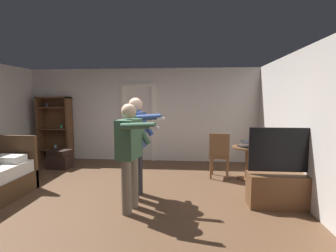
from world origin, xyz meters
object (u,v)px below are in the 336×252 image
Objects in this scene: laptop at (247,145)px; wooden_chair at (219,154)px; suitcase_dark at (60,162)px; tv_flatscreen at (286,184)px; person_striped_shirt at (137,140)px; side_table at (247,157)px; bookshelf at (55,126)px; bottle_on_table at (256,142)px; person_blue_shirt at (130,149)px; suitcase_small at (60,159)px.

wooden_chair is (-0.57, 0.03, -0.21)m from laptop.
tv_flatscreen is at bearing -16.16° from suitcase_dark.
side_table is at bearing 28.87° from person_striped_shirt.
laptop is at bearing -15.03° from bookshelf.
person_blue_shirt reaches higher than bottle_on_table.
person_striped_shirt is (-2.14, -1.18, 0.54)m from side_table.
bookshelf is at bearing 133.34° from person_blue_shirt.
bookshelf is at bearing 163.50° from wooden_chair.
tv_flatscreen reaches higher than suitcase_small.
side_table is 0.39m from bottle_on_table.
suitcase_dark is (-4.74, 1.84, -0.21)m from tv_flatscreen.
person_blue_shirt is at bearing -140.59° from side_table.
wooden_chair is (4.39, -1.30, -0.41)m from bookshelf.
person_striped_shirt is (-0.02, 0.56, 0.06)m from person_blue_shirt.
suitcase_dark is (-4.42, 0.50, -0.59)m from laptop.
person_blue_shirt is at bearing -143.67° from bottle_on_table.
tv_flatscreen is 2.49× the size of suitcase_small.
laptop is (-0.02, -0.04, 0.28)m from side_table.
tv_flatscreen is 4.24× the size of bottle_on_table.
person_striped_shirt is at bearing -151.13° from side_table.
person_striped_shirt is at bearing -20.10° from suitcase_small.
side_table reaches higher than suitcase_dark.
person_striped_shirt is 2.97m from suitcase_small.
bookshelf reaches higher than side_table.
person_striped_shirt reaches higher than suitcase_small.
suitcase_dark is at bearing 173.36° from bottle_on_table.
bookshelf reaches higher than suitcase_dark.
laptop is at bearing -3.12° from wooden_chair.
bottle_on_table is 0.79m from wooden_chair.
side_table is 2.34× the size of bottle_on_table.
person_striped_shirt reaches higher than wooden_chair.
person_striped_shirt is 3.39× the size of suitcase_small.
wooden_chair reaches higher than laptop.
bottle_on_table is at bearing -14.97° from bookshelf.
suitcase_small is (-4.46, 0.50, -0.25)m from side_table.
tv_flatscreen is at bearing -26.88° from bookshelf.
tv_flatscreen is 3.29× the size of laptop.
bookshelf is 5.95m from tv_flatscreen.
suitcase_dark is at bearing 173.60° from laptop.
side_table is at bearing 39.41° from person_blue_shirt.
bottle_on_table is at bearing -13.14° from laptop.
bookshelf is at bearing 139.00° from person_striped_shirt.
tv_flatscreen is 2.53m from person_striped_shirt.
tv_flatscreen is at bearing -77.84° from side_table.
suitcase_dark is (-4.59, 0.53, -0.67)m from bottle_on_table.
bottle_on_table is (5.12, -1.37, -0.13)m from bookshelf.
suitcase_dark is (0.54, -0.84, -0.80)m from bookshelf.
person_striped_shirt reaches higher than tv_flatscreen.
person_blue_shirt is at bearing -131.49° from wooden_chair.
bookshelf is 1.79× the size of wooden_chair.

